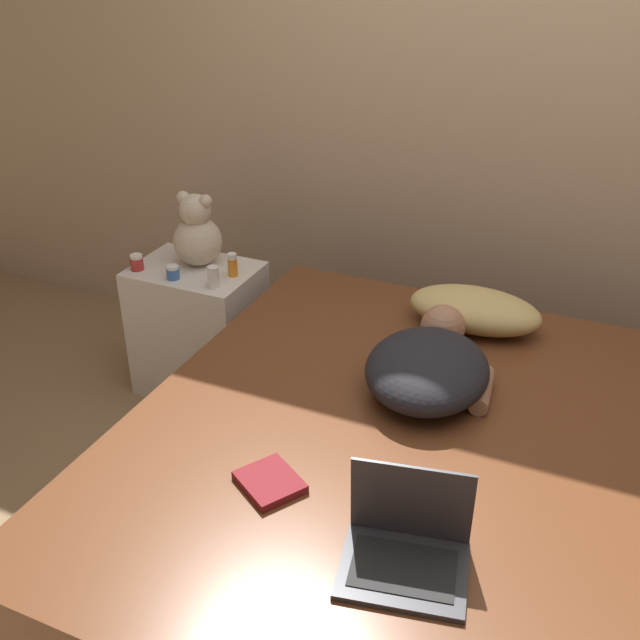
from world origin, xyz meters
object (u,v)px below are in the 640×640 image
at_px(person_lying, 430,365).
at_px(bottle_orange, 233,265).
at_px(laptop, 406,544).
at_px(book, 270,482).
at_px(teddy_bear, 197,234).
at_px(bottle_white, 213,277).
at_px(bottle_blue, 173,272).
at_px(bottle_red, 137,262).
at_px(pillow, 475,310).

distance_m(person_lying, bottle_orange, 1.03).
distance_m(laptop, book, 0.43).
bearing_deg(book, person_lying, 68.08).
relative_size(teddy_bear, bottle_orange, 3.20).
height_order(bottle_white, bottle_orange, bottle_orange).
xyz_separation_m(person_lying, laptop, (0.16, -0.73, -0.03)).
bearing_deg(laptop, person_lying, 91.41).
relative_size(teddy_bear, book, 1.44).
relative_size(bottle_orange, bottle_blue, 1.71).
bearing_deg(bottle_red, bottle_orange, 15.57).
distance_m(bottle_orange, book, 1.24).
relative_size(pillow, bottle_red, 7.24).
xyz_separation_m(pillow, laptop, (0.13, -1.18, -0.02)).
distance_m(bottle_white, bottle_blue, 0.19).
distance_m(laptop, bottle_blue, 1.66).
bearing_deg(pillow, person_lying, -94.69).
bearing_deg(bottle_red, bottle_blue, -3.87).
bearing_deg(book, bottle_blue, 134.98).
bearing_deg(bottle_blue, bottle_red, 176.13).
bearing_deg(bottle_blue, bottle_white, -0.96).
bearing_deg(pillow, bottle_white, -170.37).
height_order(bottle_blue, book, bottle_blue).
relative_size(bottle_red, bottle_blue, 1.17).
xyz_separation_m(person_lying, bottle_red, (-1.34, 0.29, -0.01)).
bearing_deg(teddy_bear, bottle_red, -142.81).
xyz_separation_m(person_lying, teddy_bear, (-1.14, 0.45, 0.09)).
bearing_deg(bottle_orange, laptop, -45.52).
distance_m(pillow, bottle_orange, 0.99).
relative_size(laptop, bottle_blue, 5.88).
distance_m(pillow, bottle_red, 1.39).
height_order(person_lying, bottle_orange, person_lying).
xyz_separation_m(teddy_bear, bottle_orange, (0.19, -0.05, -0.09)).
height_order(laptop, bottle_orange, laptop).
xyz_separation_m(bottle_blue, book, (0.90, -0.90, -0.05)).
bearing_deg(person_lying, bottle_orange, 150.91).
distance_m(pillow, teddy_bear, 1.18).
xyz_separation_m(pillow, bottle_orange, (-0.99, -0.04, 0.01)).
relative_size(laptop, bottle_white, 3.71).
xyz_separation_m(pillow, bottle_white, (-1.00, -0.17, 0.01)).
bearing_deg(bottle_white, person_lying, -15.91).
bearing_deg(bottle_orange, bottle_white, -96.82).
bearing_deg(laptop, bottle_blue, 131.48).
xyz_separation_m(person_lying, book, (-0.25, -0.63, -0.07)).
bearing_deg(pillow, laptop, -83.91).
xyz_separation_m(laptop, teddy_bear, (-1.30, 1.18, 0.12)).
height_order(pillow, bottle_white, pillow).
bearing_deg(person_lying, bottle_red, 161.54).
height_order(laptop, bottle_white, laptop).
distance_m(pillow, book, 1.11).
relative_size(bottle_orange, book, 0.45).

